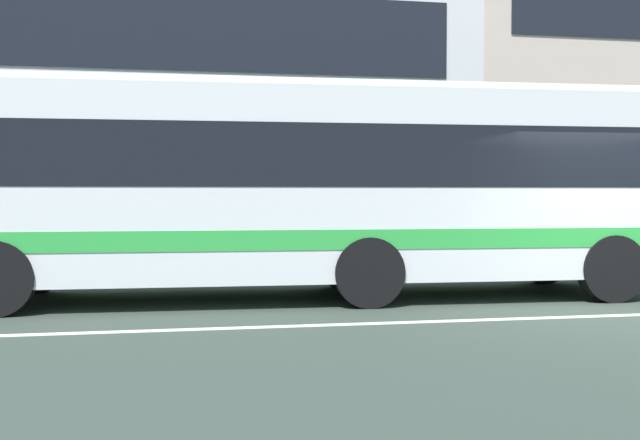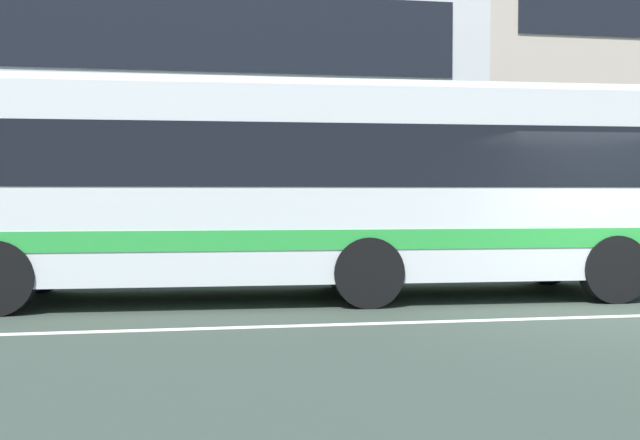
{
  "view_description": "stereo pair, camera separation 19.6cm",
  "coord_description": "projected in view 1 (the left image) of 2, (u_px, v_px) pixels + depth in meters",
  "views": [
    {
      "loc": [
        -5.89,
        -8.67,
        1.59
      ],
      "look_at": [
        -3.96,
        1.92,
        1.22
      ],
      "focal_mm": 40.89,
      "sensor_mm": 36.0,
      "label": 1
    },
    {
      "loc": [
        -5.7,
        -8.71,
        1.59
      ],
      "look_at": [
        -3.96,
        1.92,
        1.22
      ],
      "focal_mm": 40.89,
      "sensor_mm": 36.0,
      "label": 2
    }
  ],
  "objects": [
    {
      "name": "hedge_row_far",
      "position": [
        448.0,
        247.0,
        15.61
      ],
      "size": [
        19.37,
        1.1,
        0.94
      ],
      "primitive_type": "cube",
      "color": "#305C1E",
      "rests_on": "ground_plane"
    },
    {
      "name": "ground_plane",
      "position": [
        639.0,
        315.0,
        9.64
      ],
      "size": [
        160.0,
        160.0,
        0.0
      ],
      "primitive_type": "plane",
      "color": "#343F35"
    },
    {
      "name": "lane_centre_line",
      "position": [
        639.0,
        315.0,
        9.64
      ],
      "size": [
        60.0,
        0.16,
        0.01
      ],
      "primitive_type": "cube",
      "color": "silver",
      "rests_on": "ground_plane"
    },
    {
      "name": "transit_bus",
      "position": [
        312.0,
        183.0,
        11.23
      ],
      "size": [
        10.75,
        2.86,
        3.23
      ],
      "color": "silver",
      "rests_on": "ground_plane"
    },
    {
      "name": "apartment_block_left",
      "position": [
        11.0,
        92.0,
        22.12
      ],
      "size": [
        25.39,
        12.03,
        9.42
      ],
      "color": "silver",
      "rests_on": "ground_plane"
    }
  ]
}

